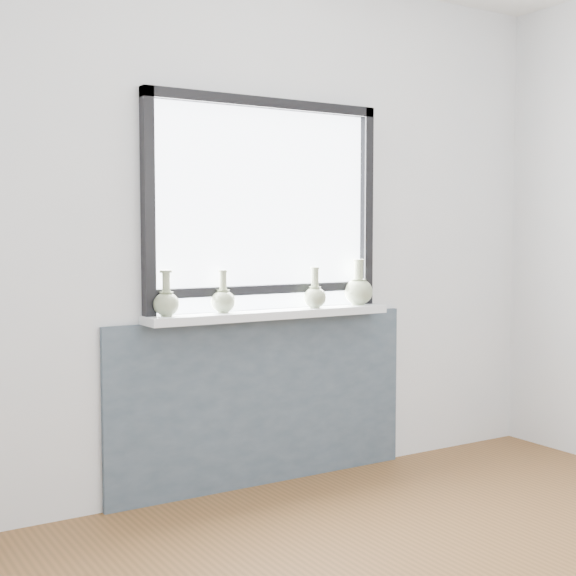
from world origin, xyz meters
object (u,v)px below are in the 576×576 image
windowsill (271,314)px  vase_a (166,301)px  vase_c (315,295)px  vase_d (358,290)px  vase_b (223,299)px

windowsill → vase_a: vase_a is taller
vase_c → vase_d: (0.29, 0.02, 0.01)m
windowsill → vase_b: vase_b is taller
windowsill → vase_b: 0.28m
vase_a → vase_c: 0.81m
vase_a → vase_d: vase_d is taller
vase_b → vase_c: bearing=-3.3°
windowsill → vase_d: (0.54, 0.00, 0.10)m
vase_b → vase_a: bearing=-179.1°
vase_a → vase_c: bearing=-1.8°
windowsill → vase_b: bearing=178.9°
vase_a → vase_c: vase_a is taller
windowsill → vase_c: (0.25, -0.02, 0.09)m
vase_c → windowsill: bearing=174.4°
vase_b → vase_c: vase_c is taller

